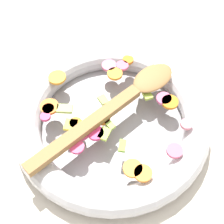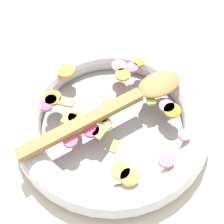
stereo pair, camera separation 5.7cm
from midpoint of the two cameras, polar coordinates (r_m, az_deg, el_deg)
name	(u,v)px [view 2 (the right image)]	position (r m, az deg, el deg)	size (l,w,h in m)	color
ground_plane	(112,127)	(0.61, 2.66, -2.87)	(4.00, 4.00, 0.00)	beige
skillet	(112,120)	(0.59, 2.74, -1.74)	(0.37, 0.37, 0.05)	gray
chopped_vegetables	(109,110)	(0.56, 2.38, 0.19)	(0.26, 0.29, 0.01)	orange
wooden_spoon	(122,103)	(0.56, 4.63, 1.44)	(0.33, 0.15, 0.01)	olive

